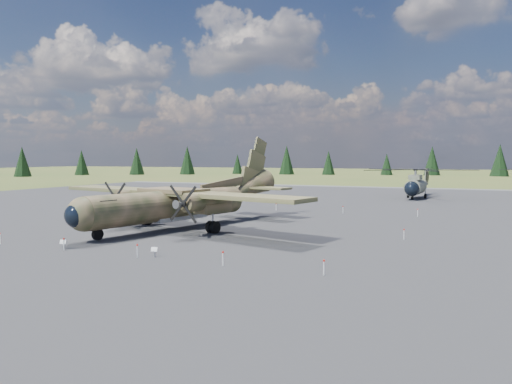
% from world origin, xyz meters
% --- Properties ---
extents(ground, '(500.00, 500.00, 0.00)m').
position_xyz_m(ground, '(0.00, 0.00, 0.00)').
color(ground, brown).
rests_on(ground, ground).
extents(apron, '(120.00, 120.00, 0.04)m').
position_xyz_m(apron, '(0.00, 10.00, 0.00)').
color(apron, '#595A5E').
rests_on(apron, ground).
extents(transport_plane, '(26.96, 24.14, 8.94)m').
position_xyz_m(transport_plane, '(-2.40, -1.16, 2.57)').
color(transport_plane, '#32381E').
rests_on(transport_plane, ground).
extents(helicopter_near, '(18.89, 21.58, 4.55)m').
position_xyz_m(helicopter_near, '(13.40, 40.67, 3.22)').
color(helicopter_near, gray).
rests_on(helicopter_near, ground).
extents(info_placard_left, '(0.46, 0.31, 0.66)m').
position_xyz_m(info_placard_left, '(-4.39, -13.15, 0.44)').
color(info_placard_left, gray).
rests_on(info_placard_left, ground).
extents(info_placard_right, '(0.44, 0.26, 0.65)m').
position_xyz_m(info_placard_right, '(2.91, -12.99, 0.43)').
color(info_placard_right, gray).
rests_on(info_placard_right, ground).
extents(barrier_fence, '(33.12, 29.62, 0.85)m').
position_xyz_m(barrier_fence, '(-0.46, -0.08, 0.51)').
color(barrier_fence, silver).
rests_on(barrier_fence, ground).
extents(treeline, '(310.86, 312.59, 10.99)m').
position_xyz_m(treeline, '(-6.92, 4.20, 4.86)').
color(treeline, black).
rests_on(treeline, ground).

